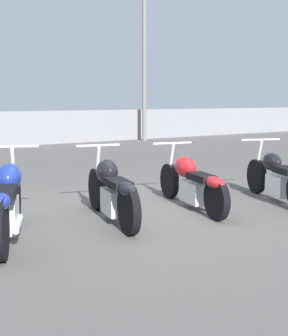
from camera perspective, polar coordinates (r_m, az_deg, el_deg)
name	(u,v)px	position (r m, az deg, el deg)	size (l,w,h in m)	color
ground_plane	(146,213)	(6.74, 0.28, -5.54)	(60.00, 60.00, 0.00)	#514F4C
light_pole_left	(144,18)	(18.70, 0.03, 17.86)	(0.70, 0.35, 8.02)	slate
motorcycle_slot_0	(8,202)	(5.64, -16.20, -3.95)	(1.04, 2.08, 1.04)	black
motorcycle_slot_1	(112,191)	(6.22, -3.90, -2.79)	(0.71, 2.01, 0.98)	black
motorcycle_slot_2	(192,182)	(6.99, 5.89, -1.74)	(0.78, 2.11, 0.93)	black
motorcycle_slot_3	(278,177)	(7.68, 16.01, -1.12)	(0.95, 1.91, 0.96)	black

